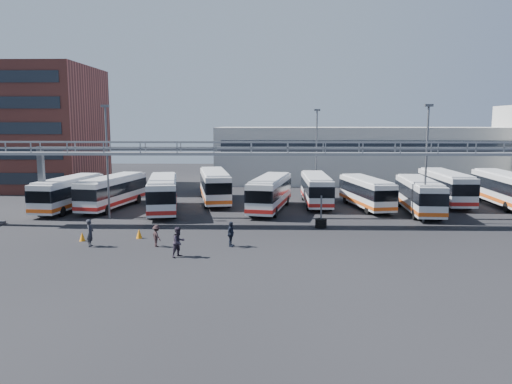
{
  "coord_description": "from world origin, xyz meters",
  "views": [
    {
      "loc": [
        -1.6,
        -36.17,
        8.61
      ],
      "look_at": [
        -2.64,
        6.0,
        2.77
      ],
      "focal_mm": 35.0,
      "sensor_mm": 36.0,
      "label": 1
    }
  ],
  "objects_px": {
    "bus_4": "(270,192)",
    "pedestrian_a": "(90,233)",
    "bus_9": "(504,188)",
    "bus_6": "(366,192)",
    "pedestrian_b": "(179,242)",
    "bus_8": "(445,186)",
    "pedestrian_d": "(231,234)",
    "bus_2": "(163,193)",
    "bus_3": "(215,185)",
    "bus_1": "(113,191)",
    "bus_5": "(316,188)",
    "light_pole_back": "(316,148)",
    "tire_stack": "(321,222)",
    "bus_7": "(419,194)",
    "cone_left": "(82,236)",
    "light_pole_mid": "(426,157)",
    "light_pole_left": "(107,156)",
    "pedestrian_c": "(157,236)",
    "cone_right": "(139,233)",
    "bus_0": "(69,192)"
  },
  "relations": [
    {
      "from": "bus_3",
      "to": "bus_4",
      "type": "distance_m",
      "value": 7.89
    },
    {
      "from": "pedestrian_d",
      "to": "bus_1",
      "type": "bearing_deg",
      "value": 56.14
    },
    {
      "from": "cone_right",
      "to": "pedestrian_d",
      "type": "bearing_deg",
      "value": -18.61
    },
    {
      "from": "light_pole_mid",
      "to": "light_pole_left",
      "type": "bearing_deg",
      "value": 177.95
    },
    {
      "from": "light_pole_mid",
      "to": "pedestrian_a",
      "type": "xyz_separation_m",
      "value": [
        -26.08,
        -9.25,
        -4.76
      ]
    },
    {
      "from": "bus_6",
      "to": "pedestrian_b",
      "type": "relative_size",
      "value": 5.31
    },
    {
      "from": "light_pole_mid",
      "to": "bus_9",
      "type": "bearing_deg",
      "value": 38.76
    },
    {
      "from": "light_pole_back",
      "to": "pedestrian_d",
      "type": "height_order",
      "value": "light_pole_back"
    },
    {
      "from": "pedestrian_a",
      "to": "pedestrian_b",
      "type": "height_order",
      "value": "pedestrian_b"
    },
    {
      "from": "bus_9",
      "to": "pedestrian_a",
      "type": "height_order",
      "value": "bus_9"
    },
    {
      "from": "light_pole_left",
      "to": "pedestrian_b",
      "type": "height_order",
      "value": "light_pole_left"
    },
    {
      "from": "bus_6",
      "to": "cone_left",
      "type": "bearing_deg",
      "value": -157.77
    },
    {
      "from": "bus_7",
      "to": "tire_stack",
      "type": "relative_size",
      "value": 4.09
    },
    {
      "from": "bus_3",
      "to": "bus_6",
      "type": "bearing_deg",
      "value": -22.52
    },
    {
      "from": "bus_3",
      "to": "pedestrian_a",
      "type": "distance_m",
      "value": 20.94
    },
    {
      "from": "light_pole_mid",
      "to": "pedestrian_a",
      "type": "bearing_deg",
      "value": -160.47
    },
    {
      "from": "bus_7",
      "to": "pedestrian_d",
      "type": "bearing_deg",
      "value": -137.93
    },
    {
      "from": "bus_4",
      "to": "pedestrian_d",
      "type": "xyz_separation_m",
      "value": [
        -2.79,
        -14.54,
        -0.98
      ]
    },
    {
      "from": "bus_1",
      "to": "bus_7",
      "type": "relative_size",
      "value": 1.01
    },
    {
      "from": "bus_2",
      "to": "pedestrian_d",
      "type": "xyz_separation_m",
      "value": [
        7.65,
        -13.65,
        -1.0
      ]
    },
    {
      "from": "bus_5",
      "to": "bus_6",
      "type": "xyz_separation_m",
      "value": [
        4.88,
        -1.86,
        -0.07
      ]
    },
    {
      "from": "bus_5",
      "to": "pedestrian_c",
      "type": "relative_size",
      "value": 6.96
    },
    {
      "from": "tire_stack",
      "to": "bus_4",
      "type": "bearing_deg",
      "value": 117.73
    },
    {
      "from": "cone_left",
      "to": "cone_right",
      "type": "relative_size",
      "value": 0.93
    },
    {
      "from": "bus_4",
      "to": "bus_8",
      "type": "relative_size",
      "value": 0.99
    },
    {
      "from": "cone_left",
      "to": "bus_8",
      "type": "bearing_deg",
      "value": 28.6
    },
    {
      "from": "bus_9",
      "to": "bus_4",
      "type": "bearing_deg",
      "value": -170.07
    },
    {
      "from": "bus_4",
      "to": "bus_7",
      "type": "relative_size",
      "value": 1.03
    },
    {
      "from": "cone_right",
      "to": "tire_stack",
      "type": "distance_m",
      "value": 14.7
    },
    {
      "from": "bus_9",
      "to": "pedestrian_c",
      "type": "bearing_deg",
      "value": -148.68
    },
    {
      "from": "bus_5",
      "to": "bus_8",
      "type": "relative_size",
      "value": 0.93
    },
    {
      "from": "light_pole_left",
      "to": "bus_0",
      "type": "height_order",
      "value": "light_pole_left"
    },
    {
      "from": "bus_1",
      "to": "pedestrian_a",
      "type": "relative_size",
      "value": 5.75
    },
    {
      "from": "pedestrian_b",
      "to": "pedestrian_c",
      "type": "xyz_separation_m",
      "value": [
        -2.03,
        2.64,
        -0.22
      ]
    },
    {
      "from": "light_pole_mid",
      "to": "pedestrian_d",
      "type": "xyz_separation_m",
      "value": [
        -16.2,
        -9.06,
        -4.83
      ]
    },
    {
      "from": "light_pole_back",
      "to": "tire_stack",
      "type": "bearing_deg",
      "value": -93.97
    },
    {
      "from": "bus_1",
      "to": "bus_9",
      "type": "relative_size",
      "value": 0.95
    },
    {
      "from": "bus_4",
      "to": "tire_stack",
      "type": "xyz_separation_m",
      "value": [
        4.2,
        -7.98,
        -1.41
      ]
    },
    {
      "from": "light_pole_back",
      "to": "bus_9",
      "type": "xyz_separation_m",
      "value": [
        18.91,
        -6.24,
        -3.78
      ]
    },
    {
      "from": "light_pole_back",
      "to": "bus_6",
      "type": "height_order",
      "value": "light_pole_back"
    },
    {
      "from": "bus_1",
      "to": "bus_6",
      "type": "height_order",
      "value": "bus_1"
    },
    {
      "from": "bus_8",
      "to": "pedestrian_d",
      "type": "distance_m",
      "value": 28.89
    },
    {
      "from": "bus_8",
      "to": "cone_right",
      "type": "xyz_separation_m",
      "value": [
        -28.67,
        -16.81,
        -1.56
      ]
    },
    {
      "from": "bus_1",
      "to": "bus_5",
      "type": "xyz_separation_m",
      "value": [
        20.8,
        2.59,
        -0.03
      ]
    },
    {
      "from": "light_pole_left",
      "to": "pedestrian_a",
      "type": "xyz_separation_m",
      "value": [
        1.92,
        -10.25,
        -4.76
      ]
    },
    {
      "from": "bus_2",
      "to": "pedestrian_b",
      "type": "height_order",
      "value": "bus_2"
    },
    {
      "from": "light_pole_back",
      "to": "bus_7",
      "type": "distance_m",
      "value": 14.34
    },
    {
      "from": "bus_4",
      "to": "tire_stack",
      "type": "bearing_deg",
      "value": -51.48
    },
    {
      "from": "bus_2",
      "to": "cone_right",
      "type": "relative_size",
      "value": 15.91
    },
    {
      "from": "bus_4",
      "to": "pedestrian_a",
      "type": "bearing_deg",
      "value": -119.91
    }
  ]
}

